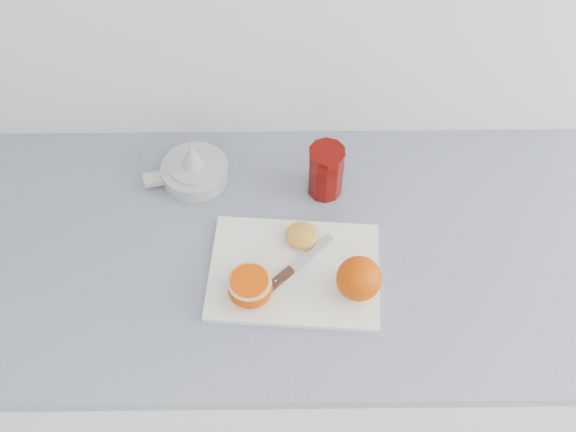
{
  "coord_description": "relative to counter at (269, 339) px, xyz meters",
  "views": [
    {
      "loc": [
        0.12,
        1.01,
        1.95
      ],
      "look_at": [
        0.13,
        1.72,
        0.96
      ],
      "focal_mm": 40.0,
      "sensor_mm": 36.0,
      "label": 1
    }
  ],
  "objects": [
    {
      "name": "paring_knife",
      "position": [
        0.04,
        -0.09,
        0.46
      ],
      "size": [
        0.15,
        0.14,
        0.01
      ],
      "color": "#482C1B",
      "rests_on": "cutting_board"
    },
    {
      "name": "half_orange",
      "position": [
        -0.02,
        -0.12,
        0.48
      ],
      "size": [
        0.08,
        0.08,
        0.05
      ],
      "color": "#DD5401",
      "rests_on": "cutting_board"
    },
    {
      "name": "citrus_juicer",
      "position": [
        -0.15,
        0.17,
        0.47
      ],
      "size": [
        0.18,
        0.14,
        0.09
      ],
      "color": "silver",
      "rests_on": "counter"
    },
    {
      "name": "whole_orange",
      "position": [
        0.17,
        -0.11,
        0.5
      ],
      "size": [
        0.08,
        0.08,
        0.08
      ],
      "color": "#DD5401",
      "rests_on": "cutting_board"
    },
    {
      "name": "cutting_board",
      "position": [
        0.06,
        -0.07,
        0.45
      ],
      "size": [
        0.34,
        0.25,
        0.01
      ],
      "primitive_type": "cube",
      "rotation": [
        0.0,
        0.0,
        -0.08
      ],
      "color": "white",
      "rests_on": "counter"
    },
    {
      "name": "counter",
      "position": [
        0.0,
        0.0,
        0.0
      ],
      "size": [
        2.63,
        0.64,
        0.89
      ],
      "color": "white",
      "rests_on": "ground"
    },
    {
      "name": "squeezed_shell",
      "position": [
        0.07,
        0.0,
        0.47
      ],
      "size": [
        0.06,
        0.06,
        0.03
      ],
      "color": "gold",
      "rests_on": "cutting_board"
    },
    {
      "name": "red_tumbler",
      "position": [
        0.13,
        0.13,
        0.5
      ],
      "size": [
        0.07,
        0.07,
        0.12
      ],
      "color": "#660603",
      "rests_on": "counter"
    }
  ]
}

